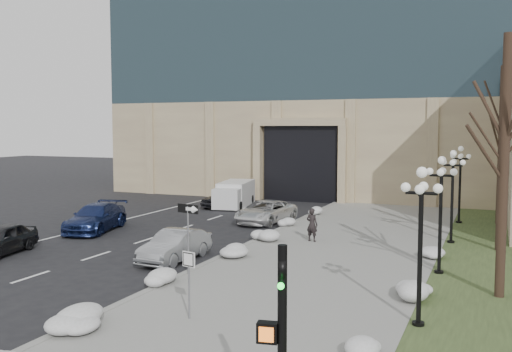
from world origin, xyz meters
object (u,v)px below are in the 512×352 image
Objects in this scene: car_c at (96,218)px; box_truck at (234,194)px; car_a at (0,239)px; car_e at (225,197)px; lamppost_c at (453,184)px; one_way_sign at (191,217)px; pedestrian at (312,225)px; keep_sign at (189,271)px; car_b at (175,246)px; lamppost_b at (441,199)px; car_d at (266,212)px; lamppost_a at (421,225)px; lamppost_d at (460,174)px.

box_truck is at bearing 63.04° from car_c.
car_e is (2.72, 18.24, 0.03)m from car_a.
car_a is 0.87× the size of lamppost_c.
car_a is at bearing -151.27° from lamppost_c.
one_way_sign is at bearing -11.15° from car_a.
pedestrian reaches higher than car_e.
car_b is at bearing 136.07° from keep_sign.
keep_sign is 0.46× the size of lamppost_c.
keep_sign is at bearing -126.66° from lamppost_b.
car_c is (0.19, 6.63, 0.05)m from car_a.
box_truck is (0.38, 0.80, 0.14)m from car_e.
one_way_sign is 5.27m from keep_sign.
car_a is 19.29m from box_truck.
car_a is 1.91× the size of keep_sign.
car_d is 19.17m from lamppost_a.
car_e is (2.53, 11.61, -0.02)m from car_c.
lamppost_c is at bearing -5.51° from car_d.
lamppost_c is (11.03, -2.50, 2.39)m from car_d.
car_b is 18.69m from lamppost_d.
car_a is at bearing -114.66° from car_d.
pedestrian is at bearing 121.77° from lamppost_a.
lamppost_c is 6.50m from lamppost_d.
car_a is 14.91m from pedestrian.
lamppost_c is at bearing -2.29° from car_c.
lamppost_d is (0.00, 19.50, 0.00)m from lamppost_a.
lamppost_c is (19.10, 10.47, 2.36)m from car_a.
car_c is at bearing 154.17° from lamppost_a.
car_e is (-5.44, 16.23, 0.05)m from car_b.
car_e is (-5.36, 5.27, 0.05)m from car_d.
keep_sign reaches higher than car_b.
lamppost_b is at bearing -90.00° from lamppost_d.
pedestrian reaches higher than box_truck.
pedestrian is 7.28m from lamppost_c.
lamppost_d is (18.92, 10.34, 2.31)m from car_c.
keep_sign is at bearing -106.57° from lamppost_d.
lamppost_c is at bearing -39.07° from box_truck.
box_truck reaches higher than car_c.
car_c is at bearing 149.95° from keep_sign.
lamppost_a is at bearing -18.06° from car_a.
keep_sign is (4.50, -6.70, 0.91)m from car_b.
lamppost_b is (0.00, 6.50, 0.00)m from lamppost_a.
lamppost_a is 1.00× the size of lamppost_c.
car_e reaches higher than car_a.
keep_sign is at bearing -56.00° from car_c.
lamppost_a is 19.50m from lamppost_d.
one_way_sign is (10.17, -0.11, 1.67)m from car_a.
car_d is 1.03× the size of lamppost_a.
car_a is 19.41m from lamppost_a.
keep_sign is (0.08, -12.69, 0.63)m from pedestrian.
car_e is at bearing -34.42° from pedestrian.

